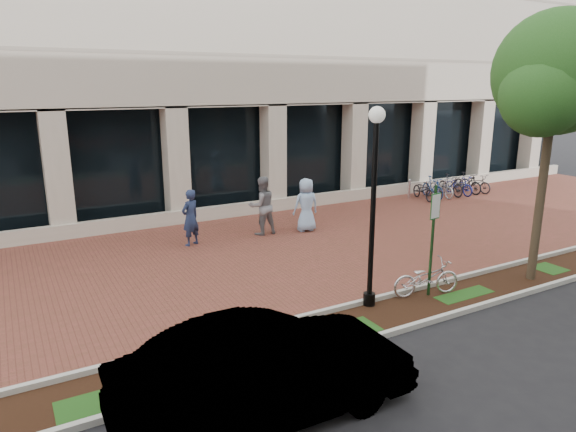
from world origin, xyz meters
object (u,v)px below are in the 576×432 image
pedestrian_right (306,205)px  bike_rack_cluster (450,186)px  parking_sign (434,228)px  locked_bicycle (426,278)px  pedestrian_mid (262,206)px  bollard (409,189)px  sedan_near_curb (266,371)px  pedestrian_left (190,218)px  lamppost (373,198)px  street_tree (556,81)px

pedestrian_right → bike_rack_cluster: pedestrian_right is taller
parking_sign → locked_bicycle: parking_sign is taller
locked_bicycle → pedestrian_mid: pedestrian_mid is taller
bollard → bike_rack_cluster: bike_rack_cluster is taller
pedestrian_mid → bike_rack_cluster: (10.28, 1.33, -0.54)m
bollard → sedan_near_curb: sedan_near_curb is taller
pedestrian_left → lamppost: bearing=83.0°
parking_sign → pedestrian_left: size_ratio=1.51×
bollard → lamppost: bearing=-136.5°
parking_sign → pedestrian_right: (0.34, 6.30, -0.78)m
bollard → street_tree: bearing=-113.2°
pedestrian_left → pedestrian_mid: pedestrian_mid is taller
pedestrian_mid → lamppost: bearing=85.4°
street_tree → bollard: 10.75m
pedestrian_left → sedan_near_curb: bearing=53.3°
lamppost → street_tree: size_ratio=0.67×
pedestrian_mid → sedan_near_curb: bearing=63.2°
locked_bicycle → pedestrian_left: bearing=42.7°
street_tree → pedestrian_left: (-6.88, 7.15, -4.15)m
parking_sign → bollard: bearing=41.5°
parking_sign → sedan_near_curb: parking_sign is taller
pedestrian_right → bollard: 7.05m
pedestrian_right → bike_rack_cluster: bearing=-163.6°
pedestrian_right → bollard: bearing=-156.8°
pedestrian_mid → bollard: 8.41m
lamppost → bollard: lamppost is taller
lamppost → bollard: 12.09m
street_tree → pedestrian_right: street_tree is taller
locked_bicycle → sedan_near_curb: size_ratio=0.37×
bollard → pedestrian_left: bearing=-170.6°
lamppost → pedestrian_left: bearing=107.9°
parking_sign → bollard: 11.08m
pedestrian_left → sedan_near_curb: size_ratio=0.39×
lamppost → sedan_near_curb: size_ratio=0.98×
lamppost → bike_rack_cluster: 13.40m
lamppost → locked_bicycle: 2.62m
pedestrian_mid → sedan_near_curb: 9.92m
pedestrian_left → bike_rack_cluster: pedestrian_left is taller
lamppost → pedestrian_left: 6.94m
parking_sign → pedestrian_left: 7.68m
sedan_near_curb → bollard: bearing=-48.4°
bike_rack_cluster → sedan_near_curb: bearing=-137.0°
lamppost → locked_bicycle: bearing=-7.8°
bollard → sedan_near_curb: bearing=-139.7°
bike_rack_cluster → street_tree: bearing=-116.8°
bike_rack_cluster → sedan_near_curb: sedan_near_curb is taller
locked_bicycle → pedestrian_left: (-3.62, 6.63, 0.45)m
bike_rack_cluster → pedestrian_mid: bearing=-164.5°
pedestrian_right → bollard: size_ratio=2.08×
locked_bicycle → sedan_near_curb: bearing=126.5°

